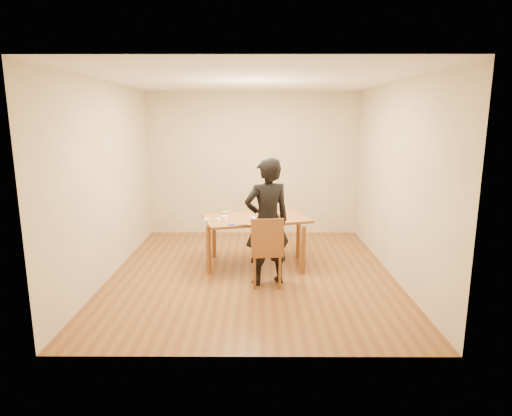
{
  "coord_description": "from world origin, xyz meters",
  "views": [
    {
      "loc": [
        0.08,
        -5.89,
        2.18
      ],
      "look_at": [
        0.06,
        0.28,
        0.9
      ],
      "focal_mm": 30.0,
      "sensor_mm": 36.0,
      "label": 1
    }
  ],
  "objects_px": {
    "dining_table": "(256,218)",
    "cake": "(270,213)",
    "dining_chair": "(267,252)",
    "cake_plate": "(270,216)",
    "person": "(267,222)"
  },
  "relations": [
    {
      "from": "cake",
      "to": "person",
      "type": "bearing_deg",
      "value": -94.71
    },
    {
      "from": "cake_plate",
      "to": "person",
      "type": "xyz_separation_m",
      "value": [
        -0.06,
        -0.78,
        0.1
      ]
    },
    {
      "from": "cake_plate",
      "to": "cake",
      "type": "relative_size",
      "value": 1.38
    },
    {
      "from": "dining_table",
      "to": "cake_plate",
      "type": "bearing_deg",
      "value": -2.97
    },
    {
      "from": "dining_table",
      "to": "dining_chair",
      "type": "distance_m",
      "value": 0.84
    },
    {
      "from": "cake",
      "to": "person",
      "type": "height_order",
      "value": "person"
    },
    {
      "from": "dining_table",
      "to": "dining_chair",
      "type": "bearing_deg",
      "value": -94.45
    },
    {
      "from": "cake",
      "to": "person",
      "type": "relative_size",
      "value": 0.13
    },
    {
      "from": "person",
      "to": "cake_plate",
      "type": "bearing_deg",
      "value": -113.33
    },
    {
      "from": "person",
      "to": "cake",
      "type": "bearing_deg",
      "value": -113.33
    },
    {
      "from": "dining_table",
      "to": "cake",
      "type": "height_order",
      "value": "cake"
    },
    {
      "from": "dining_table",
      "to": "cake_plate",
      "type": "distance_m",
      "value": 0.22
    },
    {
      "from": "dining_table",
      "to": "cake_plate",
      "type": "relative_size",
      "value": 4.96
    },
    {
      "from": "dining_table",
      "to": "person",
      "type": "xyz_separation_m",
      "value": [
        0.15,
        -0.73,
        0.13
      ]
    },
    {
      "from": "dining_chair",
      "to": "cake",
      "type": "distance_m",
      "value": 0.9
    }
  ]
}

